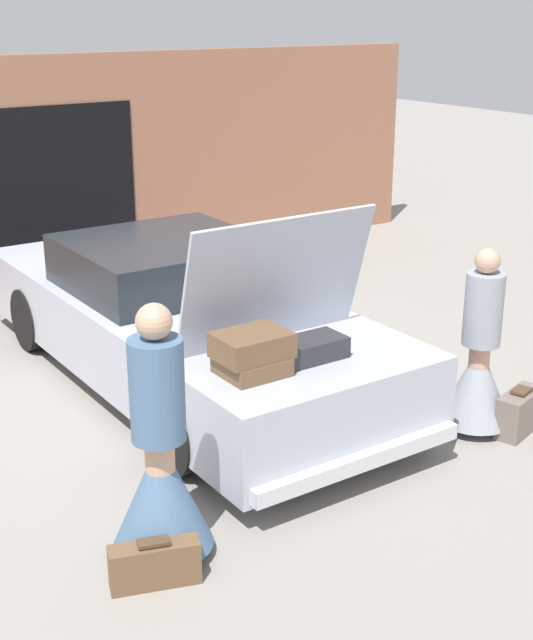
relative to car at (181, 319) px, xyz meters
The scene contains 7 objects.
ground_plane 0.60m from the car, 69.24° to the right, with size 40.00×40.00×0.00m, color gray.
garage_wall_back 3.92m from the car, 89.95° to the left, with size 12.00×0.14×2.80m.
car is the anchor object (origin of this frame).
person_left 2.86m from the car, 121.54° to the right, with size 0.65×0.65×1.71m.
person_right 2.74m from the car, 56.72° to the right, with size 0.59×0.59×1.56m.
suitcase_beside_left_person 3.21m from the car, 122.15° to the right, with size 0.57×0.32×0.31m.
suitcase_beside_right_person 3.12m from the car, 55.47° to the right, with size 0.55×0.34×0.39m.
Camera 1 is at (-3.72, -6.87, 3.34)m, focal length 50.00 mm.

